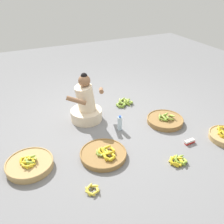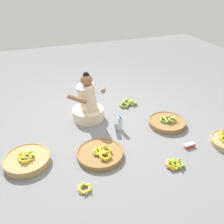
{
  "view_description": "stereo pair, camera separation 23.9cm",
  "coord_description": "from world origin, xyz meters",
  "px_view_note": "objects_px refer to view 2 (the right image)",
  "views": [
    {
      "loc": [
        -1.31,
        -3.02,
        2.18
      ],
      "look_at": [
        0.0,
        -0.2,
        0.35
      ],
      "focal_mm": 38.87,
      "sensor_mm": 36.0,
      "label": 1
    },
    {
      "loc": [
        -1.09,
        -3.11,
        2.18
      ],
      "look_at": [
        0.0,
        -0.2,
        0.35
      ],
      "focal_mm": 38.87,
      "sensor_mm": 36.0,
      "label": 2
    }
  ],
  "objects_px": {
    "banana_basket_near_bicycle": "(167,122)",
    "packet_carton_stack": "(189,145)",
    "vendor_woman_front": "(88,104)",
    "water_bottle": "(120,124)",
    "loose_bananas_front_right": "(84,188)",
    "banana_basket_back_center": "(100,153)",
    "banana_basket_mid_right": "(27,160)",
    "loose_bananas_back_left": "(175,164)",
    "loose_bananas_mid_left": "(128,103)"
  },
  "relations": [
    {
      "from": "vendor_woman_front",
      "to": "water_bottle",
      "type": "distance_m",
      "value": 0.64
    },
    {
      "from": "banana_basket_mid_right",
      "to": "water_bottle",
      "type": "height_order",
      "value": "water_bottle"
    },
    {
      "from": "banana_basket_mid_right",
      "to": "loose_bananas_back_left",
      "type": "height_order",
      "value": "banana_basket_mid_right"
    },
    {
      "from": "banana_basket_near_bicycle",
      "to": "loose_bananas_mid_left",
      "type": "xyz_separation_m",
      "value": [
        -0.32,
        0.84,
        -0.02
      ]
    },
    {
      "from": "loose_bananas_back_left",
      "to": "packet_carton_stack",
      "type": "height_order",
      "value": "loose_bananas_back_left"
    },
    {
      "from": "banana_basket_back_center",
      "to": "packet_carton_stack",
      "type": "height_order",
      "value": "banana_basket_back_center"
    },
    {
      "from": "vendor_woman_front",
      "to": "loose_bananas_front_right",
      "type": "xyz_separation_m",
      "value": [
        -0.47,
        -1.48,
        -0.24
      ]
    },
    {
      "from": "banana_basket_near_bicycle",
      "to": "loose_bananas_back_left",
      "type": "distance_m",
      "value": 0.97
    },
    {
      "from": "loose_bananas_mid_left",
      "to": "loose_bananas_back_left",
      "type": "relative_size",
      "value": 1.38
    },
    {
      "from": "loose_bananas_front_right",
      "to": "water_bottle",
      "type": "distance_m",
      "value": 1.29
    },
    {
      "from": "banana_basket_near_bicycle",
      "to": "packet_carton_stack",
      "type": "height_order",
      "value": "banana_basket_near_bicycle"
    },
    {
      "from": "banana_basket_mid_right",
      "to": "loose_bananas_mid_left",
      "type": "xyz_separation_m",
      "value": [
        1.86,
        0.99,
        -0.02
      ]
    },
    {
      "from": "vendor_woman_front",
      "to": "loose_bananas_mid_left",
      "type": "bearing_deg",
      "value": 14.41
    },
    {
      "from": "vendor_woman_front",
      "to": "loose_bananas_mid_left",
      "type": "height_order",
      "value": "vendor_woman_front"
    },
    {
      "from": "banana_basket_mid_right",
      "to": "banana_basket_back_center",
      "type": "distance_m",
      "value": 0.96
    },
    {
      "from": "banana_basket_near_bicycle",
      "to": "loose_bananas_front_right",
      "type": "xyz_separation_m",
      "value": [
        -1.6,
        -0.85,
        -0.02
      ]
    },
    {
      "from": "loose_bananas_back_left",
      "to": "water_bottle",
      "type": "height_order",
      "value": "water_bottle"
    },
    {
      "from": "loose_bananas_front_right",
      "to": "banana_basket_mid_right",
      "type": "bearing_deg",
      "value": 129.64
    },
    {
      "from": "banana_basket_back_center",
      "to": "packet_carton_stack",
      "type": "relative_size",
      "value": 3.65
    },
    {
      "from": "vendor_woman_front",
      "to": "banana_basket_mid_right",
      "type": "distance_m",
      "value": 1.32
    },
    {
      "from": "vendor_woman_front",
      "to": "banana_basket_back_center",
      "type": "bearing_deg",
      "value": -96.58
    },
    {
      "from": "banana_basket_mid_right",
      "to": "banana_basket_back_center",
      "type": "bearing_deg",
      "value": -12.4
    },
    {
      "from": "vendor_woman_front",
      "to": "water_bottle",
      "type": "height_order",
      "value": "vendor_woman_front"
    },
    {
      "from": "banana_basket_mid_right",
      "to": "loose_bananas_front_right",
      "type": "relative_size",
      "value": 3.16
    },
    {
      "from": "loose_bananas_mid_left",
      "to": "loose_bananas_back_left",
      "type": "xyz_separation_m",
      "value": [
        -0.1,
        -1.72,
        -0.0
      ]
    },
    {
      "from": "banana_basket_near_bicycle",
      "to": "water_bottle",
      "type": "height_order",
      "value": "water_bottle"
    },
    {
      "from": "loose_bananas_front_right",
      "to": "packet_carton_stack",
      "type": "distance_m",
      "value": 1.62
    },
    {
      "from": "loose_bananas_mid_left",
      "to": "banana_basket_near_bicycle",
      "type": "bearing_deg",
      "value": -69.2
    },
    {
      "from": "loose_bananas_back_left",
      "to": "banana_basket_mid_right",
      "type": "bearing_deg",
      "value": 157.63
    },
    {
      "from": "banana_basket_near_bicycle",
      "to": "banana_basket_mid_right",
      "type": "bearing_deg",
      "value": -176.14
    },
    {
      "from": "banana_basket_mid_right",
      "to": "loose_bananas_front_right",
      "type": "distance_m",
      "value": 0.91
    },
    {
      "from": "banana_basket_near_bicycle",
      "to": "banana_basket_back_center",
      "type": "bearing_deg",
      "value": -164.26
    },
    {
      "from": "vendor_woman_front",
      "to": "banana_basket_near_bicycle",
      "type": "bearing_deg",
      "value": -29.15
    },
    {
      "from": "vendor_woman_front",
      "to": "banana_basket_mid_right",
      "type": "bearing_deg",
      "value": -143.26
    },
    {
      "from": "vendor_woman_front",
      "to": "loose_bananas_front_right",
      "type": "distance_m",
      "value": 1.57
    },
    {
      "from": "packet_carton_stack",
      "to": "loose_bananas_back_left",
      "type": "bearing_deg",
      "value": -147.67
    },
    {
      "from": "loose_bananas_mid_left",
      "to": "loose_bananas_back_left",
      "type": "bearing_deg",
      "value": -93.23
    },
    {
      "from": "banana_basket_back_center",
      "to": "loose_bananas_mid_left",
      "type": "height_order",
      "value": "banana_basket_back_center"
    },
    {
      "from": "vendor_woman_front",
      "to": "loose_bananas_front_right",
      "type": "relative_size",
      "value": 4.37
    },
    {
      "from": "banana_basket_near_bicycle",
      "to": "banana_basket_mid_right",
      "type": "height_order",
      "value": "same"
    },
    {
      "from": "loose_bananas_mid_left",
      "to": "water_bottle",
      "type": "xyz_separation_m",
      "value": [
        -0.45,
        -0.71,
        0.08
      ]
    },
    {
      "from": "loose_bananas_mid_left",
      "to": "loose_bananas_front_right",
      "type": "distance_m",
      "value": 2.12
    },
    {
      "from": "banana_basket_back_center",
      "to": "loose_bananas_front_right",
      "type": "bearing_deg",
      "value": -125.25
    },
    {
      "from": "vendor_woman_front",
      "to": "water_bottle",
      "type": "xyz_separation_m",
      "value": [
        0.37,
        -0.5,
        -0.15
      ]
    },
    {
      "from": "banana_basket_back_center",
      "to": "loose_bananas_front_right",
      "type": "distance_m",
      "value": 0.61
    },
    {
      "from": "vendor_woman_front",
      "to": "water_bottle",
      "type": "bearing_deg",
      "value": -53.45
    },
    {
      "from": "loose_bananas_front_right",
      "to": "packet_carton_stack",
      "type": "height_order",
      "value": "loose_bananas_front_right"
    },
    {
      "from": "water_bottle",
      "to": "loose_bananas_front_right",
      "type": "bearing_deg",
      "value": -130.37
    },
    {
      "from": "banana_basket_mid_right",
      "to": "loose_bananas_front_right",
      "type": "bearing_deg",
      "value": -50.36
    },
    {
      "from": "loose_bananas_front_right",
      "to": "water_bottle",
      "type": "bearing_deg",
      "value": 49.63
    }
  ]
}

